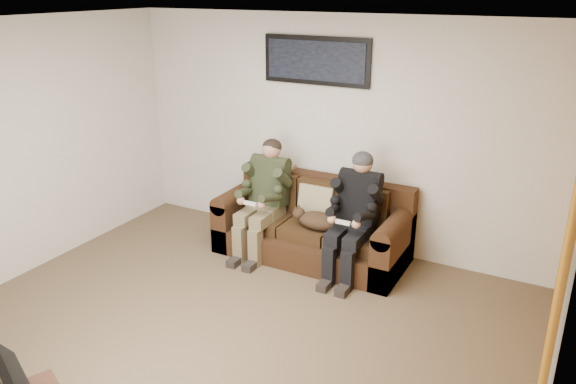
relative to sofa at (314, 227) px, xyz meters
The scene contains 13 objects.
floor 1.85m from the sofa, 90.35° to the right, with size 5.00×5.00×0.00m, color brown.
ceiling 2.92m from the sofa, 90.35° to the right, with size 5.00×5.00×0.00m, color silver.
wall_back 1.07m from the sofa, 91.51° to the left, with size 5.00×5.00×0.00m, color beige.
wall_left 3.25m from the sofa, 144.00° to the right, with size 4.50×4.50×0.00m, color beige.
wall_right 3.24m from the sofa, 36.25° to the right, with size 4.50×4.50×0.00m, color beige.
accent_wall_right 3.23m from the sofa, 36.36° to the right, with size 4.50×4.50×0.00m, color #B06811.
sofa is the anchor object (origin of this frame).
throw_pillow 0.29m from the sofa, 90.00° to the left, with size 0.40×0.11×0.38m, color tan.
throw_blanket 0.87m from the sofa, 157.46° to the left, with size 0.43×0.21×0.08m, color tan.
person_left 0.69m from the sofa, 162.02° to the right, with size 0.51×0.87×1.27m.
person_right 0.69m from the sofa, 17.95° to the right, with size 0.51×0.86×1.28m.
cat 0.32m from the sofa, 59.30° to the right, with size 0.66×0.26×0.24m.
framed_poster 1.83m from the sofa, 117.07° to the left, with size 1.25×0.05×0.52m.
Camera 1 is at (2.46, -3.37, 2.88)m, focal length 35.00 mm.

